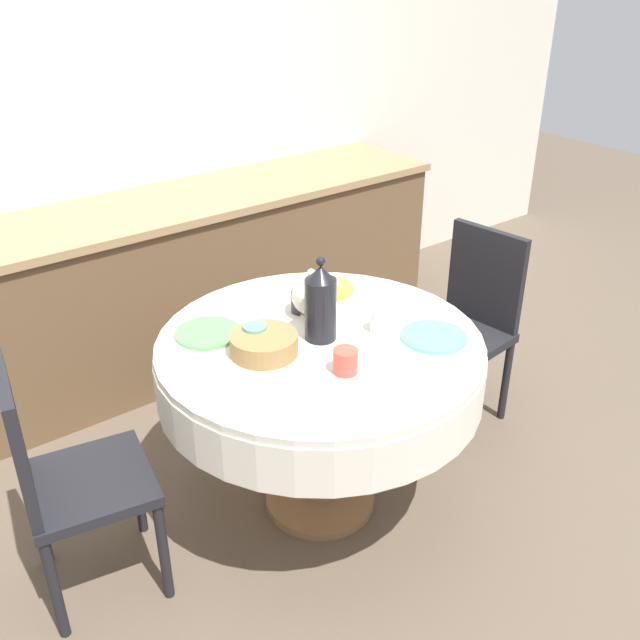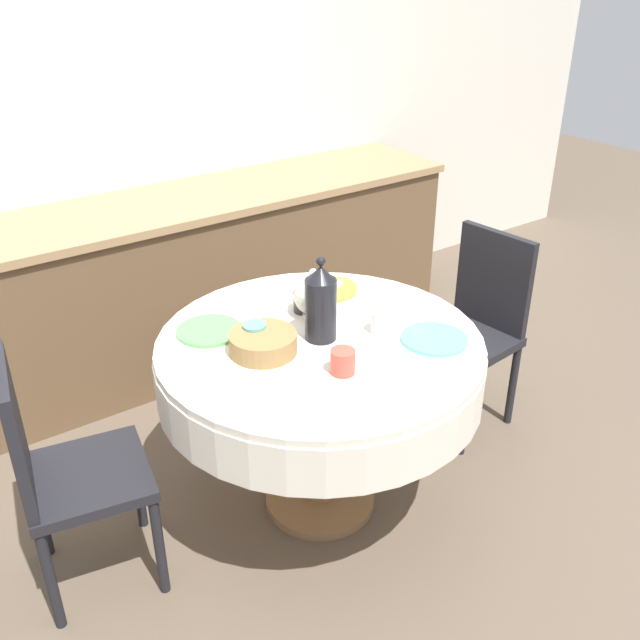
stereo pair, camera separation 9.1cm
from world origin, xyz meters
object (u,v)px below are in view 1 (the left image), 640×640
(chair_left, at_px, (468,318))
(teapot, at_px, (312,296))
(chair_right, at_px, (62,474))
(coffee_carafe, at_px, (321,303))

(chair_left, bearing_deg, teapot, 79.55)
(chair_left, relative_size, teapot, 4.38)
(chair_right, distance_m, coffee_carafe, 1.02)
(chair_left, bearing_deg, chair_right, 81.62)
(chair_right, bearing_deg, teapot, 100.12)
(chair_left, xyz_separation_m, coffee_carafe, (-0.92, -0.09, 0.40))
(coffee_carafe, relative_size, teapot, 1.52)
(chair_left, height_order, coffee_carafe, coffee_carafe)
(chair_left, distance_m, teapot, 0.91)
(coffee_carafe, xyz_separation_m, teapot, (0.08, 0.15, -0.05))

